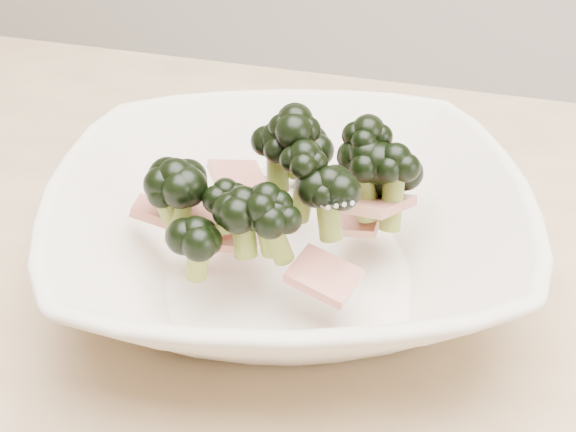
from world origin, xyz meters
name	(u,v)px	position (x,y,z in m)	size (l,w,h in m)	color
broccoli_dish	(289,226)	(-0.11, 0.03, 0.79)	(0.40, 0.40, 0.13)	beige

